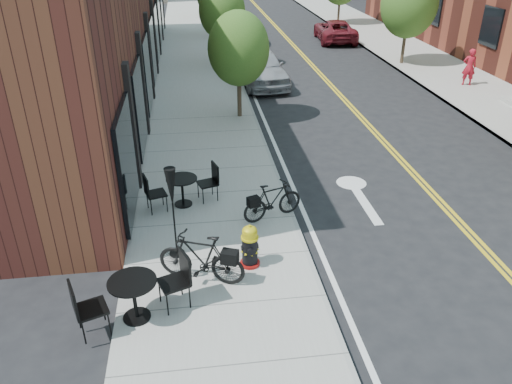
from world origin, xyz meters
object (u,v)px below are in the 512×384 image
bicycle_right (273,201)px  parked_car_far (335,30)px  parked_car_c (233,18)px  patio_umbrella (172,194)px  fire_hydrant (250,246)px  bistro_set_b (134,294)px  bistro_set_c (182,187)px  parked_car_a (260,67)px  pedestrian (469,67)px  parked_car_b (246,35)px  bicycle_left (201,258)px

bicycle_right → parked_car_far: 22.20m
parked_car_c → parked_car_far: 8.13m
parked_car_c → patio_umbrella: bearing=-102.1°
patio_umbrella → parked_car_far: patio_umbrella is taller
fire_hydrant → bicycle_right: 1.98m
bicycle_right → patio_umbrella: patio_umbrella is taller
bistro_set_b → bistro_set_c: size_ratio=1.10×
bistro_set_c → patio_umbrella: 2.41m
bistro_set_c → parked_car_a: bearing=55.2°
bistro_set_b → pedestrian: 19.06m
parked_car_b → parked_car_far: bearing=13.6°
parked_car_b → bistro_set_b: bearing=-95.4°
bicycle_right → parked_car_far: bearing=-40.2°
bistro_set_c → parked_car_far: (9.54, 19.99, 0.04)m
fire_hydrant → parked_car_a: 14.00m
bicycle_right → bistro_set_c: (-2.16, 0.95, 0.02)m
parked_car_a → parked_car_c: size_ratio=1.07×
fire_hydrant → bicycle_right: fire_hydrant is taller
bicycle_left → bicycle_right: (1.80, 2.22, -0.07)m
patio_umbrella → bistro_set_b: bearing=-110.5°
fire_hydrant → parked_car_a: (2.15, 13.84, 0.23)m
parked_car_c → parked_car_far: parked_car_far is taller
patio_umbrella → parked_car_a: size_ratio=0.44×
parked_car_a → fire_hydrant: bearing=-105.3°
fire_hydrant → parked_car_b: bearing=76.5°
fire_hydrant → bicycle_left: size_ratio=0.54×
bistro_set_b → parked_car_b: (4.73, 23.35, -0.02)m
pedestrian → fire_hydrant: bearing=61.7°
bistro_set_b → fire_hydrant: bearing=9.9°
bistro_set_b → patio_umbrella: 2.25m
fire_hydrant → bicycle_left: 1.10m
bicycle_left → pedestrian: 17.52m
bicycle_left → parked_car_b: parked_car_b is taller
parked_car_c → parked_car_b: bearing=-92.4°
bistro_set_b → bistro_set_c: 4.20m
bicycle_left → pedestrian: size_ratio=1.12×
bicycle_right → pedestrian: pedestrian is taller
bicycle_left → bicycle_right: bicycle_left is taller
bicycle_left → bistro_set_c: bicycle_left is taller
bicycle_right → parked_car_far: size_ratio=0.34×
bicycle_left → parked_car_far: bearing=-179.7°
parked_car_a → parked_car_far: bearing=49.6°
bistro_set_c → parked_car_far: bearing=47.4°
bistro_set_b → patio_umbrella: patio_umbrella is taller
parked_car_b → parked_car_c: 6.37m
parked_car_b → pedestrian: (8.80, -9.93, 0.28)m
fire_hydrant → parked_car_b: parked_car_b is taller
patio_umbrella → parked_car_b: bearing=79.4°
parked_car_b → pedestrian: size_ratio=2.44×
fire_hydrant → patio_umbrella: patio_umbrella is taller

